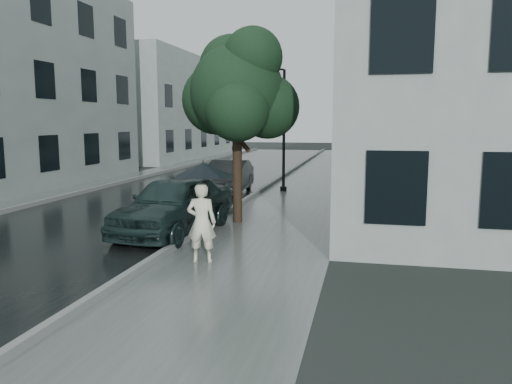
% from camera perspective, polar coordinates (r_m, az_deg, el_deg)
% --- Properties ---
extents(ground, '(120.00, 120.00, 0.00)m').
position_cam_1_polar(ground, '(9.70, -4.33, -9.50)').
color(ground, black).
rests_on(ground, ground).
extents(sidewalk, '(3.50, 60.00, 0.01)m').
position_cam_1_polar(sidewalk, '(21.19, 5.78, 0.13)').
color(sidewalk, slate).
rests_on(sidewalk, ground).
extents(kerb_near, '(0.15, 60.00, 0.15)m').
position_cam_1_polar(kerb_near, '(21.47, 0.94, 0.46)').
color(kerb_near, slate).
rests_on(kerb_near, ground).
extents(asphalt_road, '(6.85, 60.00, 0.00)m').
position_cam_1_polar(asphalt_road, '(22.44, -7.85, 0.53)').
color(asphalt_road, black).
rests_on(asphalt_road, ground).
extents(kerb_far, '(0.15, 60.00, 0.15)m').
position_cam_1_polar(kerb_far, '(23.87, -15.76, 0.93)').
color(kerb_far, slate).
rests_on(kerb_far, ground).
extents(sidewalk_far, '(1.70, 60.00, 0.01)m').
position_cam_1_polar(sidewalk_far, '(24.33, -17.67, 0.81)').
color(sidewalk_far, '#4C5451').
rests_on(sidewalk_far, ground).
extents(building_near, '(7.02, 36.00, 9.00)m').
position_cam_1_polar(building_near, '(28.52, 18.44, 10.85)').
color(building_near, '#97A49F').
rests_on(building_near, ground).
extents(building_far_b, '(7.02, 18.00, 8.00)m').
position_cam_1_polar(building_far_b, '(42.21, -10.57, 9.42)').
color(building_far_b, '#97A49F').
rests_on(building_far_b, ground).
extents(pedestrian, '(0.66, 0.47, 1.68)m').
position_cam_1_polar(pedestrian, '(10.42, -6.24, -3.47)').
color(pedestrian, silver).
rests_on(pedestrian, sidewalk).
extents(umbrella, '(1.57, 1.57, 1.21)m').
position_cam_1_polar(umbrella, '(10.25, -6.05, 2.61)').
color(umbrella, black).
rests_on(umbrella, ground).
extents(street_tree, '(3.49, 3.17, 5.50)m').
position_cam_1_polar(street_tree, '(14.48, -2.09, 11.50)').
color(street_tree, '#332619').
rests_on(street_tree, ground).
extents(lamp_post, '(0.85, 0.34, 5.14)m').
position_cam_1_polar(lamp_post, '(20.93, 2.79, 8.12)').
color(lamp_post, black).
rests_on(lamp_post, ground).
extents(car_near, '(2.30, 4.68, 1.53)m').
position_cam_1_polar(car_near, '(13.28, -9.32, -1.35)').
color(car_near, '#1A2C2C').
rests_on(car_near, ground).
extents(car_far, '(1.63, 4.15, 1.35)m').
position_cam_1_polar(car_far, '(20.25, -3.23, 1.71)').
color(car_far, '#232628').
rests_on(car_far, ground).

